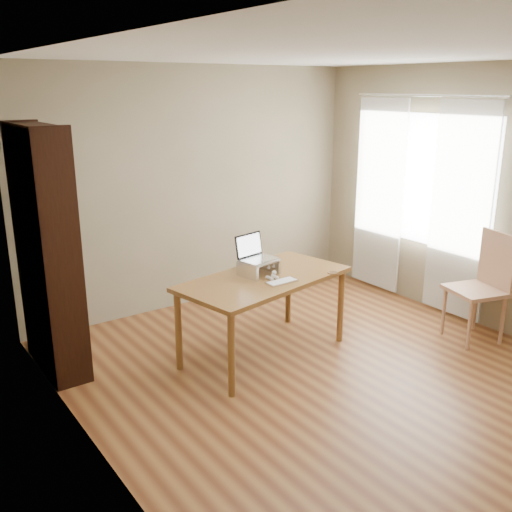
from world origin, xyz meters
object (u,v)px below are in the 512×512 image
(keyboard, at_px, (282,282))
(cat, at_px, (259,267))
(bookshelf, at_px, (48,252))
(laptop, at_px, (255,253))
(desk, at_px, (264,286))
(chair, at_px, (482,281))

(keyboard, relative_size, cat, 0.60)
(bookshelf, distance_m, keyboard, 1.98)
(cat, bearing_deg, laptop, 134.98)
(desk, bearing_deg, keyboard, -93.50)
(cat, distance_m, chair, 2.16)
(bookshelf, distance_m, desk, 1.86)
(laptop, xyz_separation_m, cat, (0.02, -0.02, -0.13))
(chair, bearing_deg, cat, 167.68)
(keyboard, bearing_deg, cat, 89.59)
(keyboard, xyz_separation_m, cat, (-0.00, 0.33, 0.05))
(laptop, relative_size, cat, 0.74)
(desk, height_order, keyboard, keyboard)
(cat, xyz_separation_m, chair, (1.89, -1.02, -0.23))
(chair, bearing_deg, desk, 170.62)
(keyboard, height_order, chair, chair)
(bookshelf, xyz_separation_m, keyboard, (1.63, -1.08, -0.29))
(bookshelf, height_order, chair, bookshelf)
(keyboard, distance_m, cat, 0.33)
(cat, bearing_deg, desk, -102.76)
(laptop, bearing_deg, cat, -55.19)
(desk, relative_size, chair, 1.58)
(bookshelf, bearing_deg, cat, -24.71)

